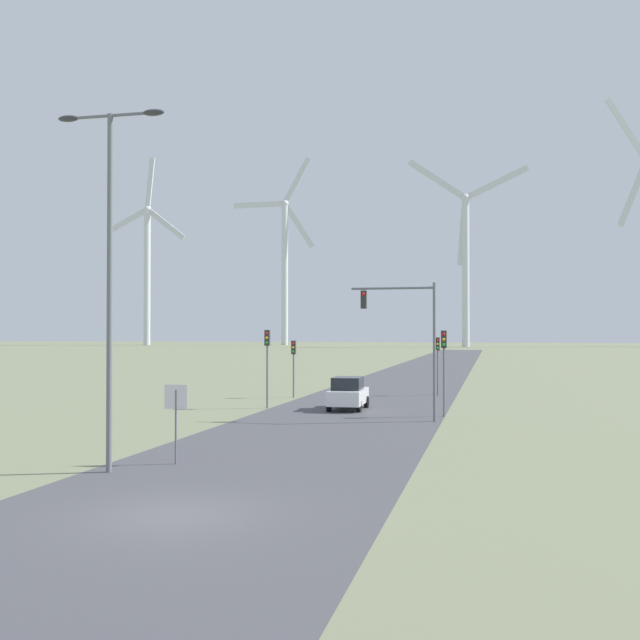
# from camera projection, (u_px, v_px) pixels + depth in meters

# --- Properties ---
(ground_plane) EXTENTS (600.00, 600.00, 0.00)m
(ground_plane) POSITION_uv_depth(u_px,v_px,m) (175.00, 514.00, 17.82)
(ground_plane) COLOR #757A5B
(road_surface) EXTENTS (10.00, 240.00, 0.01)m
(road_surface) POSITION_uv_depth(u_px,v_px,m) (405.00, 382.00, 64.58)
(road_surface) COLOR #47474C
(road_surface) RESTS_ON ground
(streetlamp) EXTENTS (3.62, 0.32, 11.22)m
(streetlamp) POSITION_uv_depth(u_px,v_px,m) (110.00, 249.00, 23.30)
(streetlamp) COLOR slate
(streetlamp) RESTS_ON ground
(stop_sign_near) EXTENTS (0.81, 0.07, 2.62)m
(stop_sign_near) POSITION_uv_depth(u_px,v_px,m) (176.00, 408.00, 24.64)
(stop_sign_near) COLOR slate
(stop_sign_near) RESTS_ON ground
(traffic_light_post_near_left) EXTENTS (0.28, 0.34, 4.47)m
(traffic_light_post_near_left) POSITION_uv_depth(u_px,v_px,m) (267.00, 351.00, 42.69)
(traffic_light_post_near_left) COLOR slate
(traffic_light_post_near_left) RESTS_ON ground
(traffic_light_post_near_right) EXTENTS (0.28, 0.34, 4.43)m
(traffic_light_post_near_right) POSITION_uv_depth(u_px,v_px,m) (444.00, 354.00, 38.44)
(traffic_light_post_near_right) COLOR slate
(traffic_light_post_near_right) RESTS_ON ground
(traffic_light_post_mid_left) EXTENTS (0.28, 0.34, 3.78)m
(traffic_light_post_mid_left) POSITION_uv_depth(u_px,v_px,m) (294.00, 356.00, 49.60)
(traffic_light_post_mid_left) COLOR slate
(traffic_light_post_mid_left) RESTS_ON ground
(traffic_light_post_mid_right) EXTENTS (0.28, 0.33, 3.98)m
(traffic_light_post_mid_right) POSITION_uv_depth(u_px,v_px,m) (438.00, 353.00, 51.41)
(traffic_light_post_mid_right) COLOR slate
(traffic_light_post_mid_right) RESTS_ON ground
(traffic_light_mast_overhead) EXTENTS (4.17, 0.35, 6.77)m
(traffic_light_mast_overhead) POSITION_uv_depth(u_px,v_px,m) (407.00, 324.00, 36.73)
(traffic_light_mast_overhead) COLOR slate
(traffic_light_mast_overhead) RESTS_ON ground
(car_approaching) EXTENTS (1.93, 4.16, 1.83)m
(car_approaching) POSITION_uv_depth(u_px,v_px,m) (348.00, 393.00, 41.93)
(car_approaching) COLOR white
(car_approaching) RESTS_ON ground
(wind_turbine_far_left) EXTENTS (30.37, 4.12, 62.68)m
(wind_turbine_far_left) POSITION_uv_depth(u_px,v_px,m) (147.00, 262.00, 249.99)
(wind_turbine_far_left) COLOR silver
(wind_turbine_far_left) RESTS_ON ground
(wind_turbine_left) EXTENTS (26.82, 5.77, 63.24)m
(wind_turbine_left) POSITION_uv_depth(u_px,v_px,m) (285.00, 259.00, 250.94)
(wind_turbine_left) COLOR silver
(wind_turbine_left) RESTS_ON ground
(wind_turbine_center) EXTENTS (35.11, 3.84, 55.88)m
(wind_turbine_center) POSITION_uv_depth(u_px,v_px,m) (465.00, 254.00, 220.15)
(wind_turbine_center) COLOR silver
(wind_turbine_center) RESTS_ON ground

